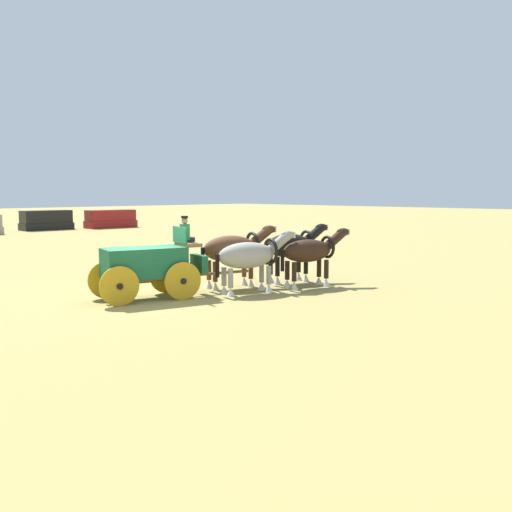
{
  "coord_description": "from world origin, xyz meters",
  "views": [
    {
      "loc": [
        -10.56,
        -15.8,
        3.58
      ],
      "look_at": [
        4.24,
        -1.04,
        1.2
      ],
      "focal_mm": 39.55,
      "sensor_mm": 36.0,
      "label": 1
    }
  ],
  "objects_px": {
    "show_wagon": "(148,264)",
    "draft_horse_lead_near": "(291,247)",
    "draft_horse_lead_off": "(310,252)",
    "parked_vehicle_e": "(46,220)",
    "draft_horse_rear_off": "(250,256)",
    "parked_vehicle_f": "(111,219)",
    "draft_horse_rear_near": "(233,250)"
  },
  "relations": [
    {
      "from": "show_wagon",
      "to": "draft_horse_lead_near",
      "type": "distance_m",
      "value": 6.16
    },
    {
      "from": "draft_horse_lead_off",
      "to": "parked_vehicle_e",
      "type": "distance_m",
      "value": 39.09
    },
    {
      "from": "show_wagon",
      "to": "parked_vehicle_e",
      "type": "distance_m",
      "value": 38.41
    },
    {
      "from": "draft_horse_rear_off",
      "to": "parked_vehicle_f",
      "type": "xyz_separation_m",
      "value": [
        15.89,
        36.18,
        -0.44
      ]
    },
    {
      "from": "draft_horse_lead_near",
      "to": "parked_vehicle_f",
      "type": "xyz_separation_m",
      "value": [
        13.04,
        35.63,
        -0.54
      ]
    },
    {
      "from": "parked_vehicle_e",
      "to": "parked_vehicle_f",
      "type": "relative_size",
      "value": 0.94
    },
    {
      "from": "show_wagon",
      "to": "parked_vehicle_e",
      "type": "height_order",
      "value": "show_wagon"
    },
    {
      "from": "draft_horse_lead_near",
      "to": "draft_horse_lead_off",
      "type": "bearing_deg",
      "value": -104.96
    },
    {
      "from": "draft_horse_rear_near",
      "to": "draft_horse_rear_off",
      "type": "relative_size",
      "value": 0.98
    },
    {
      "from": "draft_horse_lead_off",
      "to": "parked_vehicle_f",
      "type": "bearing_deg",
      "value": 70.07
    },
    {
      "from": "draft_horse_rear_off",
      "to": "parked_vehicle_f",
      "type": "distance_m",
      "value": 39.52
    },
    {
      "from": "draft_horse_lead_near",
      "to": "parked_vehicle_f",
      "type": "height_order",
      "value": "draft_horse_lead_near"
    },
    {
      "from": "draft_horse_rear_near",
      "to": "parked_vehicle_f",
      "type": "xyz_separation_m",
      "value": [
        15.55,
        34.93,
        -0.55
      ]
    },
    {
      "from": "draft_horse_rear_near",
      "to": "draft_horse_rear_off",
      "type": "bearing_deg",
      "value": -105.23
    },
    {
      "from": "draft_horse_lead_off",
      "to": "parked_vehicle_f",
      "type": "xyz_separation_m",
      "value": [
        13.38,
        36.89,
        -0.45
      ]
    },
    {
      "from": "draft_horse_rear_off",
      "to": "draft_horse_lead_near",
      "type": "xyz_separation_m",
      "value": [
        2.85,
        0.55,
        0.1
      ]
    },
    {
      "from": "parked_vehicle_f",
      "to": "draft_horse_lead_near",
      "type": "bearing_deg",
      "value": -110.1
    },
    {
      "from": "draft_horse_lead_near",
      "to": "draft_horse_rear_off",
      "type": "bearing_deg",
      "value": -169.04
    },
    {
      "from": "draft_horse_rear_near",
      "to": "parked_vehicle_e",
      "type": "height_order",
      "value": "draft_horse_rear_near"
    },
    {
      "from": "show_wagon",
      "to": "draft_horse_lead_off",
      "type": "height_order",
      "value": "show_wagon"
    },
    {
      "from": "show_wagon",
      "to": "parked_vehicle_f",
      "type": "relative_size",
      "value": 1.12
    },
    {
      "from": "draft_horse_rear_off",
      "to": "draft_horse_lead_near",
      "type": "height_order",
      "value": "draft_horse_lead_near"
    },
    {
      "from": "parked_vehicle_f",
      "to": "show_wagon",
      "type": "bearing_deg",
      "value": -118.92
    },
    {
      "from": "show_wagon",
      "to": "draft_horse_rear_near",
      "type": "xyz_separation_m",
      "value": [
        3.56,
        -0.33,
        0.24
      ]
    },
    {
      "from": "parked_vehicle_e",
      "to": "draft_horse_rear_off",
      "type": "bearing_deg",
      "value": -104.72
    },
    {
      "from": "draft_horse_lead_near",
      "to": "draft_horse_lead_off",
      "type": "distance_m",
      "value": 1.3
    },
    {
      "from": "parked_vehicle_e",
      "to": "parked_vehicle_f",
      "type": "distance_m",
      "value": 6.18
    },
    {
      "from": "draft_horse_lead_off",
      "to": "parked_vehicle_e",
      "type": "relative_size",
      "value": 0.65
    },
    {
      "from": "show_wagon",
      "to": "draft_horse_rear_off",
      "type": "distance_m",
      "value": 3.59
    },
    {
      "from": "draft_horse_rear_near",
      "to": "draft_horse_lead_off",
      "type": "bearing_deg",
      "value": -41.99
    },
    {
      "from": "draft_horse_lead_near",
      "to": "parked_vehicle_e",
      "type": "bearing_deg",
      "value": 79.25
    },
    {
      "from": "draft_horse_lead_near",
      "to": "parked_vehicle_e",
      "type": "height_order",
      "value": "draft_horse_lead_near"
    }
  ]
}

